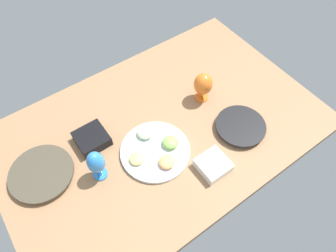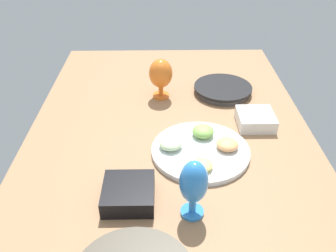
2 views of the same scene
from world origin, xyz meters
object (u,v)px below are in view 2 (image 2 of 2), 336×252
at_px(fruit_platter, 200,149).
at_px(hurricane_glass_blue, 194,184).
at_px(hurricane_glass_orange, 161,74).
at_px(square_bowl_white, 256,119).
at_px(square_bowl_black, 129,193).
at_px(dinner_plate_right, 223,89).

bearing_deg(fruit_platter, hurricane_glass_blue, 170.37).
xyz_separation_m(fruit_platter, hurricane_glass_orange, (0.39, 0.13, 0.09)).
xyz_separation_m(fruit_platter, square_bowl_white, (0.17, -0.22, 0.01)).
distance_m(hurricane_glass_blue, square_bowl_white, 0.52).
bearing_deg(square_bowl_black, hurricane_glass_blue, -106.53).
distance_m(square_bowl_black, square_bowl_white, 0.59).
xyz_separation_m(fruit_platter, square_bowl_black, (-0.22, 0.22, 0.01)).
xyz_separation_m(dinner_plate_right, square_bowl_black, (-0.64, 0.36, 0.01)).
distance_m(dinner_plate_right, hurricane_glass_blue, 0.72).
bearing_deg(hurricane_glass_orange, hurricane_glass_blue, -172.55).
height_order(hurricane_glass_blue, square_bowl_black, hurricane_glass_blue).
relative_size(dinner_plate_right, square_bowl_white, 1.86).
bearing_deg(dinner_plate_right, fruit_platter, 161.96).
height_order(hurricane_glass_orange, square_bowl_black, hurricane_glass_orange).
bearing_deg(dinner_plate_right, square_bowl_white, -161.05).
bearing_deg(square_bowl_white, square_bowl_black, 130.64).
bearing_deg(square_bowl_white, hurricane_glass_blue, 148.39).
bearing_deg(square_bowl_black, dinner_plate_right, -29.55).
relative_size(square_bowl_black, square_bowl_white, 1.09).
bearing_deg(hurricane_glass_blue, dinner_plate_right, -14.81).
xyz_separation_m(hurricane_glass_blue, square_bowl_black, (0.05, 0.18, -0.08)).
bearing_deg(hurricane_glass_orange, dinner_plate_right, -83.50).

